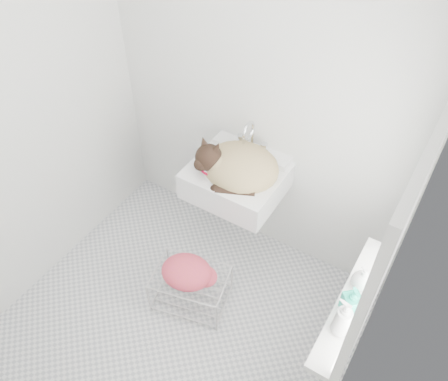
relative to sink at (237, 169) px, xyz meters
The scene contains 15 objects.
floor 1.13m from the sink, 89.61° to the right, with size 2.20×2.00×0.02m, color silver.
back_wall 0.48m from the sink, 88.89° to the left, with size 2.20×0.02×2.50m, color silver.
right_wall 1.39m from the sink, 33.81° to the right, with size 0.02×2.00×2.50m, color silver.
left_wall 1.38m from the sink, 145.95° to the right, with size 0.02×2.00×2.50m, color silver.
window_glass 1.32m from the sink, 26.35° to the right, with size 0.01×0.80×1.00m, color white.
window_frame 1.30m from the sink, 26.67° to the right, with size 0.04×0.90×1.10m, color white.
windowsill 1.15m from the sink, 28.01° to the right, with size 0.16×0.88×0.04m, color white.
sink is the anchor object (origin of this frame).
faucet 0.23m from the sink, 90.00° to the left, with size 0.22×0.16×0.22m, color silver, non-canonical shape.
cat 0.05m from the sink, 61.90° to the right, with size 0.56×0.48×0.33m.
wire_rack 0.89m from the sink, 92.92° to the right, with size 0.49×0.34×0.29m, color #BEBCBC.
towel 0.78m from the sink, 92.97° to the right, with size 0.35×0.25×0.14m, color #D65425.
bottle_a 1.24m from the sink, 36.16° to the right, with size 0.08×0.08×0.20m, color silver.
bottle_b 1.18m from the sink, 31.29° to the right, with size 0.08×0.08×0.18m, color #19A084.
bottle_c 1.10m from the sink, 23.87° to the right, with size 0.11×0.11×0.14m, color silver.
Camera 1 is at (1.10, -1.20, 2.86)m, focal length 36.54 mm.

